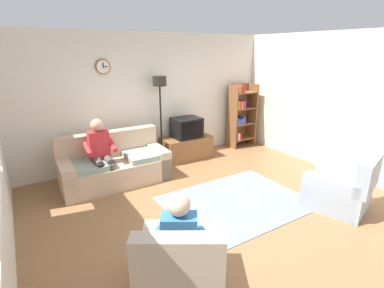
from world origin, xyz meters
TOP-DOWN VIEW (x-y plane):
  - ground_plane at (0.00, 0.00)m, footprint 12.00×12.00m
  - back_wall_assembly at (-0.00, 2.66)m, footprint 6.20×0.17m
  - right_wall at (2.86, 0.00)m, footprint 0.12×5.80m
  - couch at (-1.13, 1.88)m, footprint 1.91×0.89m
  - tv_stand at (0.62, 2.25)m, footprint 1.10×0.56m
  - tv at (0.62, 2.23)m, footprint 0.60×0.49m
  - bookshelf at (2.23, 2.32)m, footprint 0.68×0.36m
  - floor_lamp at (0.06, 2.35)m, footprint 0.28×0.28m
  - armchair_near_window at (-1.38, -1.01)m, footprint 1.14×1.17m
  - armchair_near_bookshelf at (1.56, -0.85)m, footprint 1.02×1.07m
  - area_rug at (0.28, 0.10)m, footprint 2.20×1.70m
  - person_on_couch at (-1.37, 1.77)m, footprint 0.51×0.54m
  - person_in_left_armchair at (-1.34, -0.93)m, footprint 0.61×0.64m

SIDE VIEW (x-z plane):
  - ground_plane at x=0.00m, z-range 0.00..0.00m
  - area_rug at x=0.28m, z-range 0.00..0.01m
  - tv_stand at x=0.62m, z-range 0.00..0.50m
  - armchair_near_window at x=-1.38m, z-range -0.16..0.74m
  - armchair_near_bookshelf at x=1.56m, z-range -0.16..0.74m
  - couch at x=-1.13m, z-range -0.14..0.76m
  - person_in_left_armchair at x=-1.34m, z-range 0.04..1.16m
  - person_on_couch at x=-1.37m, z-range 0.08..1.32m
  - tv at x=0.62m, z-range 0.50..0.94m
  - bookshelf at x=2.23m, z-range 0.04..1.59m
  - right_wall at x=2.86m, z-range 0.00..2.70m
  - back_wall_assembly at x=0.00m, z-range 0.00..2.70m
  - floor_lamp at x=0.06m, z-range 0.53..2.38m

